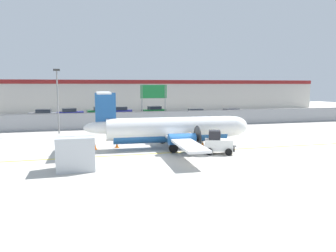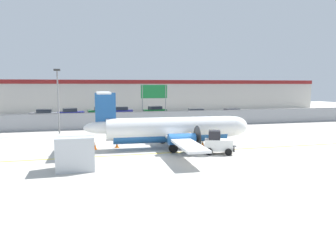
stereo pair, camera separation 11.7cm
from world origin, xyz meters
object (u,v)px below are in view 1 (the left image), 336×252
Objects in this scene: parked_car_5 at (196,114)px; apron_light_pole at (58,96)px; commuter_airplane at (174,130)px; highway_sign at (154,95)px; parked_car_1 at (70,113)px; parked_car_6 at (231,113)px; traffic_cone_near_left at (117,144)px; parked_car_4 at (154,111)px; ground_crew_worker at (190,141)px; parked_car_3 at (120,111)px; traffic_cone_far_left at (95,146)px; traffic_cone_near_right at (203,143)px; cargo_container at (76,153)px; parked_car_2 at (100,111)px; baggage_tug at (218,143)px; parked_car_0 at (43,114)px.

parked_car_5 is 23.10m from apron_light_pole.
highway_sign is at bearing 86.22° from commuter_airplane.
highway_sign is (12.02, 4.45, -0.16)m from apron_light_pole.
parked_car_1 is 26.23m from parked_car_6.
traffic_cone_near_left is 0.15× the size of parked_car_4.
ground_crew_worker is 0.31× the size of highway_sign.
parked_car_4 is at bearing -172.70° from parked_car_3.
traffic_cone_far_left is at bearing -119.47° from highway_sign.
traffic_cone_near_right is 9.49m from traffic_cone_far_left.
cargo_container is at bearing -102.62° from traffic_cone_far_left.
ground_crew_worker reaches higher than traffic_cone_far_left.
parked_car_2 is (3.55, 36.23, -0.21)m from cargo_container.
commuter_airplane is 25.08× the size of traffic_cone_near_right.
traffic_cone_near_right is at bearing -41.77° from apron_light_pole.
traffic_cone_far_left is 27.65m from parked_car_1.
parked_car_6 is 15.16m from highway_sign.
parked_car_3 is (8.40, 1.40, 0.00)m from parked_car_1.
parked_car_5 is at bearing 51.48° from traffic_cone_far_left.
apron_light_pole is at bearing 152.10° from baggage_tug.
baggage_tug is at bearing -89.03° from traffic_cone_near_right.
parked_car_2 is at bearing -157.46° from parked_car_0.
traffic_cone_far_left is 26.88m from parked_car_5.
baggage_tug is 0.35× the size of apron_light_pole.
commuter_airplane is at bearing 99.30° from parked_car_3.
traffic_cone_near_left is 0.15× the size of parked_car_6.
ground_crew_worker is 8.21m from traffic_cone_far_left.
highway_sign is (8.46, 14.98, 3.83)m from traffic_cone_far_left.
parked_car_3 is 0.80× the size of highway_sign.
traffic_cone_far_left is at bearing 107.02° from parked_car_0.
parked_car_5 is 0.98× the size of parked_car_6.
ground_crew_worker is 0.70× the size of cargo_container.
apron_light_pole reaches higher than parked_car_6.
traffic_cone_far_left is (-9.43, 1.07, 0.00)m from traffic_cone_near_right.
parked_car_3 is (-1.23, 29.79, -0.71)m from commuter_airplane.
traffic_cone_near_left is 29.39m from parked_car_2.
traffic_cone_near_right is 0.15× the size of parked_car_2.
highway_sign reaches higher than parked_car_6.
parked_car_5 is (14.83, 20.76, 0.58)m from traffic_cone_near_left.
parked_car_0 and parked_car_3 have the same top height.
parked_car_5 is (14.66, -8.63, 0.00)m from parked_car_2.
commuter_airplane is 16.16m from highway_sign.
parked_car_1 is 14.48m from parked_car_4.
baggage_tug is 0.47× the size of highway_sign.
apron_light_pole is (-2.08, 17.10, 3.20)m from cargo_container.
parked_car_4 is at bearing 50.60° from apron_light_pole.
baggage_tug is at bearing 78.61° from parked_car_4.
baggage_tug is at bearing -31.51° from traffic_cone_near_left.
parked_car_0 is 19.39m from highway_sign.
baggage_tug is at bearing 11.11° from cargo_container.
parked_car_3 is 1.02× the size of parked_car_5.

